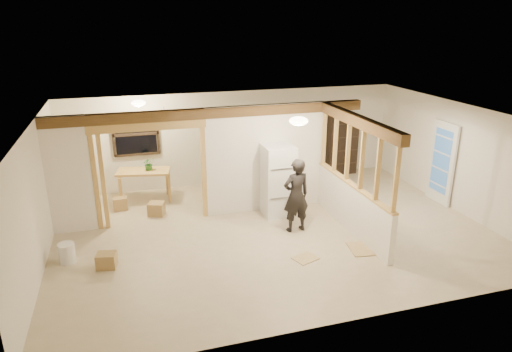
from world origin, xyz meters
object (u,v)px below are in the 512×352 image
object	(u,v)px
refrigerator	(278,181)
work_table	(145,186)
bookshelf	(342,144)
woman	(296,195)
shop_vac	(72,207)

from	to	relation	value
refrigerator	work_table	bearing A→B (deg)	149.38
bookshelf	woman	bearing A→B (deg)	-130.06
refrigerator	bookshelf	world-z (taller)	bookshelf
refrigerator	bookshelf	distance (m)	3.52
refrigerator	shop_vac	world-z (taller)	refrigerator
work_table	refrigerator	bearing A→B (deg)	-18.62
refrigerator	work_table	world-z (taller)	refrigerator
shop_vac	bookshelf	bearing A→B (deg)	9.06
refrigerator	woman	world-z (taller)	refrigerator
woman	shop_vac	xyz separation A→B (m)	(-4.62, 1.99, -0.50)
woman	shop_vac	bearing A→B (deg)	-29.30
refrigerator	woman	bearing A→B (deg)	-85.12
woman	bookshelf	xyz separation A→B (m)	(2.65, 3.15, 0.07)
shop_vac	bookshelf	world-z (taller)	bookshelf
work_table	shop_vac	bearing A→B (deg)	-146.71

